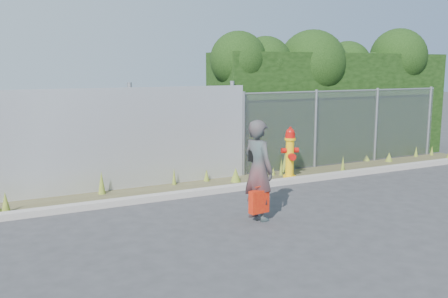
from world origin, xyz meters
TOP-DOWN VIEW (x-y plane):
  - ground at (0.00, 0.00)m, footprint 80.00×80.00m
  - curb at (0.00, 1.80)m, footprint 16.00×0.22m
  - weed_strip at (-0.61, 2.46)m, footprint 16.00×1.34m
  - corrugated_fence at (-3.25, 3.01)m, footprint 8.50×0.21m
  - chainlink_fence at (4.25, 3.00)m, footprint 6.50×0.07m
  - hedge at (4.48, 3.98)m, footprint 7.57×1.87m
  - fire_hydrant at (1.90, 2.26)m, footprint 0.41×0.37m
  - woman at (-0.44, -0.16)m, footprint 0.54×0.71m
  - red_tote_bag at (-0.53, -0.36)m, footprint 0.35×0.13m
  - black_shoulder_bag at (-0.43, -0.06)m, footprint 0.25×0.11m

SIDE VIEW (x-z plane):
  - ground at x=0.00m, z-range 0.00..0.00m
  - curb at x=0.00m, z-range 0.00..0.12m
  - weed_strip at x=-0.61m, z-range -0.16..0.38m
  - red_tote_bag at x=-0.53m, z-range 0.14..0.60m
  - fire_hydrant at x=1.90m, z-range -0.02..1.22m
  - woman at x=-0.44m, z-range 0.00..1.75m
  - chainlink_fence at x=4.25m, z-range 0.01..2.06m
  - corrugated_fence at x=-3.25m, z-range -0.05..2.25m
  - black_shoulder_bag at x=-0.43m, z-range 1.02..1.21m
  - hedge at x=4.48m, z-range 0.14..3.91m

